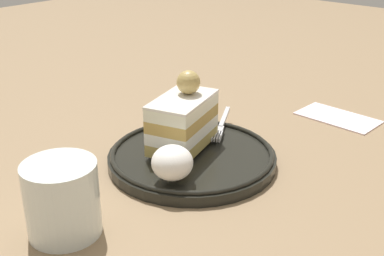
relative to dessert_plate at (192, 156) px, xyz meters
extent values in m
plane|color=#8B7050|center=(-0.02, 0.01, -0.01)|extent=(2.40, 2.40, 0.00)
cylinder|color=black|center=(0.00, 0.00, 0.00)|extent=(0.21, 0.21, 0.01)
torus|color=black|center=(0.00, 0.00, 0.01)|extent=(0.20, 0.20, 0.01)
cube|color=tan|center=(0.00, -0.02, 0.02)|extent=(0.11, 0.08, 0.02)
cube|color=white|center=(0.00, -0.02, 0.03)|extent=(0.11, 0.08, 0.02)
cube|color=tan|center=(0.00, -0.02, 0.05)|extent=(0.11, 0.08, 0.02)
cube|color=white|center=(0.00, -0.02, 0.06)|extent=(0.11, 0.08, 0.02)
cube|color=white|center=(0.00, -0.02, 0.07)|extent=(0.11, 0.08, 0.00)
sphere|color=tan|center=(-0.02, -0.02, 0.09)|extent=(0.03, 0.03, 0.03)
ellipsoid|color=white|center=(0.07, 0.03, 0.03)|extent=(0.05, 0.05, 0.04)
cube|color=silver|center=(-0.11, -0.03, 0.01)|extent=(0.07, 0.04, 0.00)
cube|color=silver|center=(-0.07, -0.01, 0.01)|extent=(0.02, 0.02, 0.00)
cube|color=silver|center=(-0.05, 0.00, 0.01)|extent=(0.02, 0.01, 0.00)
cube|color=silver|center=(-0.05, 0.00, 0.01)|extent=(0.02, 0.01, 0.00)
cube|color=silver|center=(-0.05, 0.00, 0.01)|extent=(0.02, 0.01, 0.00)
cube|color=silver|center=(-0.05, 0.01, 0.01)|extent=(0.02, 0.01, 0.00)
cylinder|color=white|center=(0.19, 0.00, 0.03)|extent=(0.07, 0.07, 0.08)
cylinder|color=orange|center=(0.19, 0.00, 0.02)|extent=(0.06, 0.06, 0.05)
cube|color=white|center=(-0.26, 0.07, -0.01)|extent=(0.07, 0.12, 0.00)
camera|label=1|loc=(0.42, 0.37, 0.28)|focal=46.88mm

